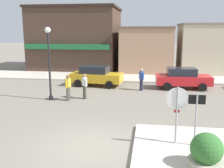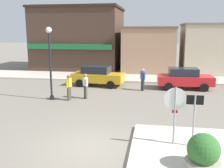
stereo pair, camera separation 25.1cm
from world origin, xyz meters
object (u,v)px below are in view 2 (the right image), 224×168
(pedestrian_crossing_far, at_px, (69,87))
(pedestrian_kerb_side, at_px, (143,79))
(one_way_sign, at_px, (194,115))
(lamp_post, at_px, (50,53))
(parked_car_second, at_px, (184,78))
(pedestrian_crossing_near, at_px, (85,85))
(stop_sign, at_px, (175,108))
(parked_car_nearest, at_px, (98,76))
(planter, at_px, (203,154))

(pedestrian_crossing_far, height_order, pedestrian_kerb_side, same)
(one_way_sign, relative_size, lamp_post, 0.46)
(parked_car_second, height_order, pedestrian_crossing_near, pedestrian_crossing_near)
(stop_sign, distance_m, pedestrian_crossing_far, 8.39)
(lamp_post, bearing_deg, pedestrian_crossing_near, 16.08)
(pedestrian_crossing_near, height_order, pedestrian_kerb_side, same)
(pedestrian_kerb_side, bearing_deg, lamp_post, -147.76)
(stop_sign, height_order, parked_car_nearest, stop_sign)
(parked_car_nearest, bearing_deg, one_way_sign, -61.07)
(parked_car_nearest, height_order, pedestrian_crossing_near, pedestrian_crossing_near)
(stop_sign, bearing_deg, lamp_post, 140.67)
(pedestrian_crossing_far, relative_size, pedestrian_kerb_side, 1.00)
(pedestrian_crossing_near, bearing_deg, parked_car_second, 31.40)
(parked_car_second, xyz_separation_m, pedestrian_crossing_near, (-6.52, -3.98, 0.06))
(one_way_sign, bearing_deg, pedestrian_crossing_near, 131.46)
(stop_sign, xyz_separation_m, parked_car_second, (1.45, 10.40, -0.71))
(pedestrian_kerb_side, bearing_deg, planter, -77.79)
(stop_sign, relative_size, pedestrian_kerb_side, 1.43)
(stop_sign, distance_m, parked_car_nearest, 11.67)
(planter, bearing_deg, pedestrian_crossing_far, 132.19)
(pedestrian_crossing_far, bearing_deg, pedestrian_crossing_near, 31.90)
(planter, bearing_deg, stop_sign, 115.95)
(lamp_post, bearing_deg, stop_sign, -39.33)
(pedestrian_kerb_side, bearing_deg, pedestrian_crossing_near, -140.29)
(planter, distance_m, parked_car_second, 12.02)
(parked_car_second, relative_size, pedestrian_kerb_side, 2.53)
(stop_sign, height_order, planter, stop_sign)
(planter, distance_m, pedestrian_crossing_near, 9.93)
(pedestrian_crossing_near, distance_m, pedestrian_crossing_far, 1.06)
(planter, xyz_separation_m, parked_car_nearest, (-5.93, 12.04, 0.25))
(pedestrian_crossing_near, height_order, pedestrian_crossing_far, same)
(lamp_post, relative_size, pedestrian_crossing_far, 2.82)
(lamp_post, bearing_deg, one_way_sign, -37.24)
(parked_car_second, height_order, pedestrian_crossing_far, pedestrian_crossing_far)
(one_way_sign, height_order, parked_car_nearest, one_way_sign)
(planter, xyz_separation_m, pedestrian_kerb_side, (-2.36, 10.91, 0.31))
(one_way_sign, bearing_deg, lamp_post, 142.76)
(lamp_post, relative_size, pedestrian_crossing_near, 2.82)
(planter, relative_size, parked_car_nearest, 0.30)
(lamp_post, relative_size, parked_car_nearest, 1.10)
(lamp_post, height_order, pedestrian_crossing_far, lamp_post)
(one_way_sign, xyz_separation_m, pedestrian_crossing_far, (-6.65, 5.94, -0.46))
(pedestrian_crossing_near, bearing_deg, pedestrian_crossing_far, -148.10)
(one_way_sign, bearing_deg, pedestrian_kerb_side, 103.48)
(lamp_post, bearing_deg, pedestrian_crossing_far, 1.31)
(one_way_sign, height_order, parked_car_second, one_way_sign)
(one_way_sign, distance_m, planter, 1.70)
(one_way_sign, bearing_deg, stop_sign, 172.42)
(lamp_post, distance_m, pedestrian_kerb_side, 6.86)
(planter, bearing_deg, one_way_sign, 94.03)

